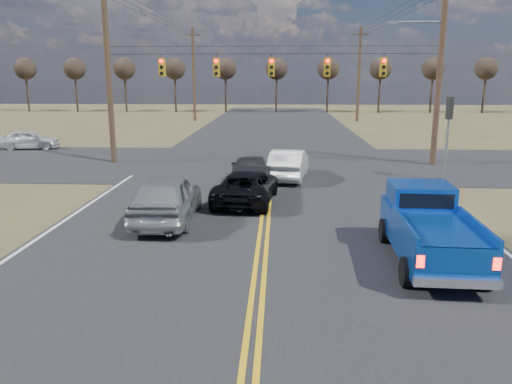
{
  "coord_description": "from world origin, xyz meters",
  "views": [
    {
      "loc": [
        0.45,
        -9.84,
        4.78
      ],
      "look_at": [
        -0.21,
        4.35,
        1.5
      ],
      "focal_mm": 35.0,
      "sensor_mm": 36.0,
      "label": 1
    }
  ],
  "objects_px": {
    "black_suv": "(246,187)",
    "white_car_queue": "(289,164)",
    "pickup_truck": "(428,228)",
    "cross_car_west": "(29,140)",
    "silver_suv": "(167,197)",
    "dgrey_car_queue": "(251,171)"
  },
  "relations": [
    {
      "from": "silver_suv",
      "to": "black_suv",
      "type": "bearing_deg",
      "value": -135.05
    },
    {
      "from": "pickup_truck",
      "to": "black_suv",
      "type": "relative_size",
      "value": 1.1
    },
    {
      "from": "white_car_queue",
      "to": "dgrey_car_queue",
      "type": "xyz_separation_m",
      "value": [
        -1.73,
        -1.48,
        -0.07
      ]
    },
    {
      "from": "white_car_queue",
      "to": "cross_car_west",
      "type": "distance_m",
      "value": 19.67
    },
    {
      "from": "black_suv",
      "to": "white_car_queue",
      "type": "xyz_separation_m",
      "value": [
        1.73,
        4.73,
        0.09
      ]
    },
    {
      "from": "pickup_truck",
      "to": "cross_car_west",
      "type": "xyz_separation_m",
      "value": [
        -20.81,
        20.09,
        -0.25
      ]
    },
    {
      "from": "pickup_truck",
      "to": "white_car_queue",
      "type": "relative_size",
      "value": 1.15
    },
    {
      "from": "pickup_truck",
      "to": "cross_car_west",
      "type": "relative_size",
      "value": 1.31
    },
    {
      "from": "silver_suv",
      "to": "white_car_queue",
      "type": "bearing_deg",
      "value": -121.65
    },
    {
      "from": "black_suv",
      "to": "white_car_queue",
      "type": "bearing_deg",
      "value": -104.3
    },
    {
      "from": "pickup_truck",
      "to": "white_car_queue",
      "type": "bearing_deg",
      "value": 110.37
    },
    {
      "from": "silver_suv",
      "to": "cross_car_west",
      "type": "bearing_deg",
      "value": -53.73
    },
    {
      "from": "black_suv",
      "to": "dgrey_car_queue",
      "type": "relative_size",
      "value": 1.01
    },
    {
      "from": "pickup_truck",
      "to": "dgrey_car_queue",
      "type": "height_order",
      "value": "pickup_truck"
    },
    {
      "from": "black_suv",
      "to": "white_car_queue",
      "type": "distance_m",
      "value": 5.03
    },
    {
      "from": "black_suv",
      "to": "dgrey_car_queue",
      "type": "bearing_deg",
      "value": -84.24
    },
    {
      "from": "cross_car_west",
      "to": "black_suv",
      "type": "bearing_deg",
      "value": -138.68
    },
    {
      "from": "black_suv",
      "to": "cross_car_west",
      "type": "xyz_separation_m",
      "value": [
        -15.61,
        14.01,
        0.02
      ]
    },
    {
      "from": "pickup_truck",
      "to": "silver_suv",
      "type": "height_order",
      "value": "pickup_truck"
    },
    {
      "from": "silver_suv",
      "to": "dgrey_car_queue",
      "type": "height_order",
      "value": "silver_suv"
    },
    {
      "from": "silver_suv",
      "to": "black_suv",
      "type": "distance_m",
      "value": 3.67
    },
    {
      "from": "pickup_truck",
      "to": "black_suv",
      "type": "height_order",
      "value": "pickup_truck"
    }
  ]
}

